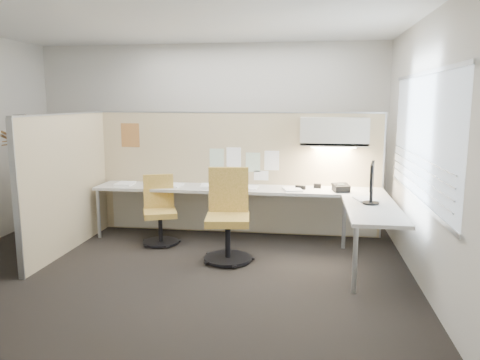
% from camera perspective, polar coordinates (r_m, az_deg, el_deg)
% --- Properties ---
extents(floor, '(5.50, 4.50, 0.01)m').
position_cam_1_polar(floor, '(5.63, -8.42, -10.50)').
color(floor, black).
rests_on(floor, ground).
extents(ceiling, '(5.50, 4.50, 0.01)m').
position_cam_1_polar(ceiling, '(5.36, -9.20, 18.99)').
color(ceiling, white).
rests_on(ceiling, wall_back).
extents(wall_back, '(5.50, 0.02, 2.80)m').
position_cam_1_polar(wall_back, '(7.49, -3.76, 5.61)').
color(wall_back, beige).
rests_on(wall_back, ground).
extents(wall_front, '(5.50, 0.02, 2.80)m').
position_cam_1_polar(wall_front, '(3.25, -20.41, -0.25)').
color(wall_front, beige).
rests_on(wall_front, ground).
extents(wall_right, '(0.02, 4.50, 2.80)m').
position_cam_1_polar(wall_right, '(5.22, 21.51, 3.22)').
color(wall_right, beige).
rests_on(wall_right, ground).
extents(window_pane, '(0.01, 2.80, 1.30)m').
position_cam_1_polar(window_pane, '(5.20, 21.34, 4.87)').
color(window_pane, '#A5B3C0').
rests_on(window_pane, wall_right).
extents(partition_back, '(4.10, 0.06, 1.75)m').
position_cam_1_polar(partition_back, '(6.81, -0.31, 0.79)').
color(partition_back, tan).
rests_on(partition_back, floor).
extents(partition_left, '(0.06, 2.20, 1.75)m').
position_cam_1_polar(partition_left, '(6.42, -20.25, -0.35)').
color(partition_left, tan).
rests_on(partition_left, floor).
extents(desk, '(4.00, 2.07, 0.73)m').
position_cam_1_polar(desk, '(6.35, 2.46, -2.37)').
color(desk, beige).
rests_on(desk, floor).
extents(overhead_bin, '(0.90, 0.36, 0.38)m').
position_cam_1_polar(overhead_bin, '(6.47, 11.38, 5.79)').
color(overhead_bin, beige).
rests_on(overhead_bin, partition_back).
extents(task_light_strip, '(0.60, 0.06, 0.02)m').
position_cam_1_polar(task_light_strip, '(6.48, 11.31, 3.94)').
color(task_light_strip, '#FFEABF').
rests_on(task_light_strip, overhead_bin).
extents(pinned_papers, '(1.01, 0.00, 0.47)m').
position_cam_1_polar(pinned_papers, '(6.74, 0.32, 2.06)').
color(pinned_papers, '#8CBF8C').
rests_on(pinned_papers, partition_back).
extents(poster, '(0.28, 0.00, 0.35)m').
position_cam_1_polar(poster, '(7.13, -13.23, 5.34)').
color(poster, orange).
rests_on(poster, partition_back).
extents(chair_left, '(0.55, 0.57, 0.91)m').
position_cam_1_polar(chair_left, '(6.46, -9.76, -3.89)').
color(chair_left, black).
rests_on(chair_left, floor).
extents(chair_right, '(0.58, 0.60, 1.10)m').
position_cam_1_polar(chair_right, '(5.70, -1.47, -4.67)').
color(chair_right, black).
rests_on(chair_right, floor).
extents(monitor, '(0.19, 0.46, 0.48)m').
position_cam_1_polar(monitor, '(5.63, 15.77, -0.07)').
color(monitor, black).
rests_on(monitor, desk).
extents(phone, '(0.25, 0.24, 0.12)m').
position_cam_1_polar(phone, '(6.35, 12.17, -0.94)').
color(phone, black).
rests_on(phone, desk).
extents(stapler, '(0.15, 0.08, 0.05)m').
position_cam_1_polar(stapler, '(6.44, 7.38, -0.89)').
color(stapler, black).
rests_on(stapler, desk).
extents(tape_dispenser, '(0.11, 0.07, 0.06)m').
position_cam_1_polar(tape_dispenser, '(6.55, 9.42, -0.72)').
color(tape_dispenser, black).
rests_on(tape_dispenser, desk).
extents(coat_hook, '(0.18, 0.47, 1.39)m').
position_cam_1_polar(coat_hook, '(5.62, -25.74, 3.47)').
color(coat_hook, silver).
rests_on(coat_hook, partition_left).
extents(paper_stack_0, '(0.24, 0.31, 0.03)m').
position_cam_1_polar(paper_stack_0, '(6.90, -13.82, -0.45)').
color(paper_stack_0, white).
rests_on(paper_stack_0, desk).
extents(paper_stack_1, '(0.25, 0.32, 0.02)m').
position_cam_1_polar(paper_stack_1, '(6.71, -8.12, -0.63)').
color(paper_stack_1, white).
rests_on(paper_stack_1, desk).
extents(paper_stack_2, '(0.27, 0.33, 0.05)m').
position_cam_1_polar(paper_stack_2, '(6.49, -3.76, -0.77)').
color(paper_stack_2, white).
rests_on(paper_stack_2, desk).
extents(paper_stack_3, '(0.24, 0.30, 0.01)m').
position_cam_1_polar(paper_stack_3, '(6.47, 1.15, -0.93)').
color(paper_stack_3, white).
rests_on(paper_stack_3, desk).
extents(paper_stack_4, '(0.30, 0.35, 0.02)m').
position_cam_1_polar(paper_stack_4, '(6.37, 6.39, -1.13)').
color(paper_stack_4, white).
rests_on(paper_stack_4, desk).
extents(paper_stack_5, '(0.30, 0.35, 0.02)m').
position_cam_1_polar(paper_stack_5, '(5.89, 15.01, -2.27)').
color(paper_stack_5, white).
rests_on(paper_stack_5, desk).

